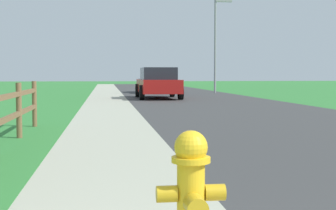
{
  "coord_description": "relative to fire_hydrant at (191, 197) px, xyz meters",
  "views": [
    {
      "loc": [
        -1.1,
        -1.11,
        1.25
      ],
      "look_at": [
        0.0,
        7.27,
        0.71
      ],
      "focal_mm": 51.39,
      "sensor_mm": 36.0,
      "label": 1
    }
  ],
  "objects": [
    {
      "name": "street_lamp",
      "position": [
        6.87,
        28.42,
        3.24
      ],
      "size": [
        1.17,
        0.2,
        6.25
      ],
      "color": "gray",
      "rests_on": "ground"
    },
    {
      "name": "parked_suv_red",
      "position": [
        2.21,
        21.82,
        0.33
      ],
      "size": [
        2.14,
        4.73,
        1.59
      ],
      "color": "maroon",
      "rests_on": "ground"
    },
    {
      "name": "ground_plane",
      "position": [
        0.57,
        23.19,
        -0.48
      ],
      "size": [
        120.0,
        120.0,
        0.0
      ],
      "primitive_type": "plane",
      "color": "#327D36"
    },
    {
      "name": "curb_concrete",
      "position": [
        -2.43,
        25.19,
        -0.48
      ],
      "size": [
        6.0,
        66.0,
        0.01
      ],
      "primitive_type": "cube",
      "color": "#AFAF99",
      "rests_on": "ground"
    },
    {
      "name": "fire_hydrant",
      "position": [
        0.0,
        0.0,
        0.0
      ],
      "size": [
        0.44,
        0.38,
        0.9
      ],
      "color": "yellow",
      "rests_on": "ground"
    },
    {
      "name": "road_asphalt",
      "position": [
        4.07,
        25.19,
        -0.48
      ],
      "size": [
        7.0,
        66.0,
        0.01
      ],
      "primitive_type": "cube",
      "color": "#3A3A3A",
      "rests_on": "ground"
    },
    {
      "name": "grass_verge",
      "position": [
        -3.93,
        25.19,
        -0.48
      ],
      "size": [
        5.0,
        66.0,
        0.0
      ],
      "primitive_type": "cube",
      "color": "#327D36",
      "rests_on": "ground"
    },
    {
      "name": "parked_car_blue",
      "position": [
        2.82,
        29.51,
        0.25
      ],
      "size": [
        2.04,
        4.59,
        1.42
      ],
      "color": "navy",
      "rests_on": "ground"
    }
  ]
}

